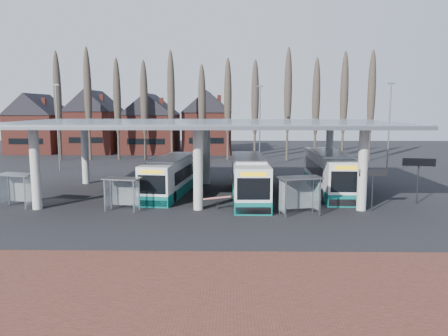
{
  "coord_description": "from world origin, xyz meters",
  "views": [
    {
      "loc": [
        2.47,
        -29.03,
        7.51
      ],
      "look_at": [
        1.83,
        7.0,
        2.48
      ],
      "focal_mm": 35.0,
      "sensor_mm": 36.0,
      "label": 1
    }
  ],
  "objects_px": {
    "bus_3": "(329,173)",
    "shelter_1": "(123,187)",
    "bus_1": "(172,176)",
    "shelter_2": "(299,187)",
    "shelter_0": "(17,183)",
    "bus_2": "(249,178)"
  },
  "relations": [
    {
      "from": "bus_1",
      "to": "bus_3",
      "type": "height_order",
      "value": "bus_3"
    },
    {
      "from": "bus_1",
      "to": "bus_3",
      "type": "relative_size",
      "value": 0.91
    },
    {
      "from": "bus_1",
      "to": "shelter_2",
      "type": "bearing_deg",
      "value": -30.42
    },
    {
      "from": "bus_1",
      "to": "shelter_2",
      "type": "xyz_separation_m",
      "value": [
        9.99,
        -7.65,
        0.46
      ]
    },
    {
      "from": "bus_1",
      "to": "shelter_1",
      "type": "xyz_separation_m",
      "value": [
        -2.72,
        -6.53,
        0.24
      ]
    },
    {
      "from": "bus_1",
      "to": "shelter_0",
      "type": "xyz_separation_m",
      "value": [
        -10.99,
        -5.52,
        0.34
      ]
    },
    {
      "from": "bus_2",
      "to": "shelter_1",
      "type": "xyz_separation_m",
      "value": [
        -9.41,
        -4.7,
        0.14
      ]
    },
    {
      "from": "bus_3",
      "to": "shelter_0",
      "type": "height_order",
      "value": "bus_3"
    },
    {
      "from": "bus_3",
      "to": "shelter_1",
      "type": "xyz_separation_m",
      "value": [
        -16.76,
        -7.55,
        0.08
      ]
    },
    {
      "from": "bus_2",
      "to": "shelter_0",
      "type": "distance_m",
      "value": 18.06
    },
    {
      "from": "shelter_0",
      "to": "shelter_1",
      "type": "xyz_separation_m",
      "value": [
        8.27,
        -1.01,
        -0.09
      ]
    },
    {
      "from": "bus_3",
      "to": "shelter_1",
      "type": "relative_size",
      "value": 4.63
    },
    {
      "from": "shelter_1",
      "to": "shelter_2",
      "type": "bearing_deg",
      "value": 4.77
    },
    {
      "from": "bus_1",
      "to": "shelter_1",
      "type": "height_order",
      "value": "bus_1"
    },
    {
      "from": "bus_3",
      "to": "shelter_2",
      "type": "bearing_deg",
      "value": -113.7
    },
    {
      "from": "bus_3",
      "to": "shelter_0",
      "type": "distance_m",
      "value": 25.87
    },
    {
      "from": "bus_3",
      "to": "shelter_2",
      "type": "xyz_separation_m",
      "value": [
        -4.05,
        -8.68,
        0.3
      ]
    },
    {
      "from": "bus_1",
      "to": "shelter_2",
      "type": "relative_size",
      "value": 3.69
    },
    {
      "from": "shelter_0",
      "to": "shelter_2",
      "type": "distance_m",
      "value": 21.08
    },
    {
      "from": "shelter_0",
      "to": "shelter_2",
      "type": "relative_size",
      "value": 0.94
    },
    {
      "from": "shelter_0",
      "to": "bus_3",
      "type": "bearing_deg",
      "value": 28.4
    },
    {
      "from": "shelter_2",
      "to": "bus_2",
      "type": "bearing_deg",
      "value": 105.94
    }
  ]
}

